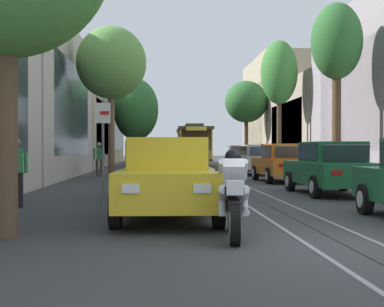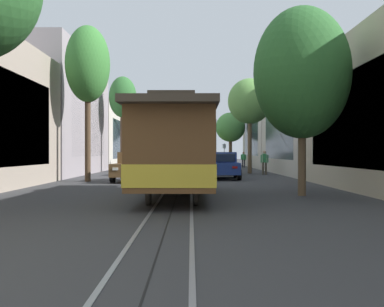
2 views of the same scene
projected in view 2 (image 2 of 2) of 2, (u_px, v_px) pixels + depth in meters
name	position (u px, v px, depth m)	size (l,w,h in m)	color
ground_plane	(183.00, 177.00, 28.63)	(160.00, 160.00, 0.00)	#38383A
trolley_track_rails	(182.00, 180.00, 24.90)	(1.14, 65.28, 0.01)	gray
building_facade_left	(350.00, 109.00, 24.16)	(5.34, 56.98, 8.81)	beige
parked_car_yellow_near_left	(209.00, 159.00, 48.23)	(2.07, 4.39, 1.58)	gold
parked_car_teal_second_left	(213.00, 160.00, 43.14)	(2.12, 4.41, 1.58)	#196B70
parked_car_brown_mid_left	(213.00, 161.00, 37.63)	(2.11, 4.41, 1.58)	brown
parked_car_green_fourth_left	(220.00, 163.00, 31.78)	(2.13, 4.42, 1.58)	#1E6038
parked_car_blue_fifth_left	(222.00, 165.00, 26.19)	(2.04, 4.38, 1.58)	#233D93
parked_car_green_near_right	(164.00, 159.00, 49.16)	(2.13, 4.42, 1.58)	#1E6038
parked_car_green_second_right	(160.00, 160.00, 42.70)	(2.08, 4.39, 1.58)	#1E6038
parked_car_orange_mid_right	(155.00, 162.00, 36.36)	(2.08, 4.40, 1.58)	orange
parked_car_silver_fourth_right	(146.00, 164.00, 30.02)	(2.02, 4.37, 1.58)	#B7B7BC
parked_car_brown_fifth_right	(134.00, 166.00, 23.94)	(2.14, 4.42, 1.58)	brown
street_tree_kerb_left_near	(230.00, 128.00, 50.36)	(3.35, 2.70, 6.11)	brown
street_tree_kerb_left_second	(250.00, 102.00, 33.05)	(3.27, 2.83, 7.10)	brown
street_tree_kerb_left_mid	(302.00, 73.00, 15.94)	(3.48, 3.14, 6.82)	brown
street_tree_kerb_right_near	(141.00, 123.00, 48.12)	(3.57, 3.65, 7.10)	brown
street_tree_kerb_right_second	(123.00, 99.00, 35.56)	(2.21, 2.17, 7.67)	#4C3826
street_tree_kerb_right_mid	(88.00, 65.00, 23.73)	(2.37, 2.60, 8.37)	#4C3826
cable_car_trolley	(176.00, 149.00, 15.07)	(2.68, 9.15, 3.28)	brown
motorcycle_with_rider	(200.00, 160.00, 50.62)	(0.60, 1.99, 1.37)	black
pedestrian_on_left_pavement	(123.00, 159.00, 39.68)	(0.55, 0.40, 1.66)	#282D38
pedestrian_on_right_pavement	(264.00, 161.00, 31.15)	(0.55, 0.38, 1.70)	#4C4233
pedestrian_crossing_far	(243.00, 159.00, 46.01)	(0.55, 0.42, 1.63)	black
street_sign_post	(224.00, 152.00, 45.90)	(0.36, 0.09, 2.52)	slate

